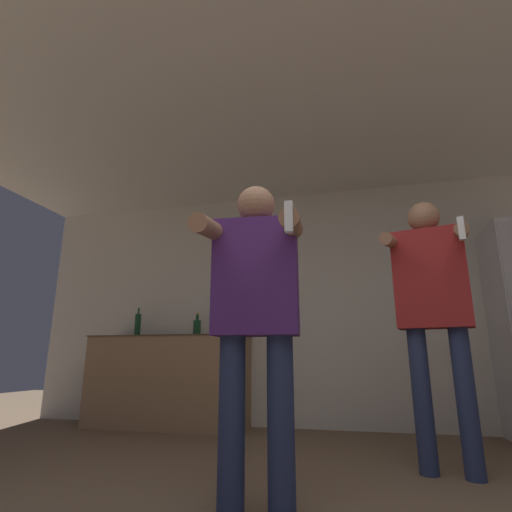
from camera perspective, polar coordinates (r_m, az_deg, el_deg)
wall_back at (r=4.41m, az=10.79°, el=-6.62°), size 7.00×0.06×2.55m
ceiling_slab at (r=3.34m, az=8.00°, el=20.02°), size 7.00×3.70×0.05m
counter at (r=4.52m, az=-12.41°, el=-17.00°), size 1.70×0.57×0.93m
bottle_tall_gin at (r=4.47m, az=-8.43°, el=-10.00°), size 0.08×0.08×0.25m
bottle_red_label at (r=4.35m, az=-4.04°, el=-9.79°), size 0.07×0.07×0.28m
bottle_clear_vodka at (r=4.79m, az=-16.55°, el=-9.39°), size 0.07×0.07×0.34m
person_woman_foreground at (r=2.05m, az=-0.05°, el=-7.05°), size 0.53×0.53×1.61m
person_man_side at (r=2.90m, az=23.91°, el=-5.53°), size 0.59×0.56×1.76m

